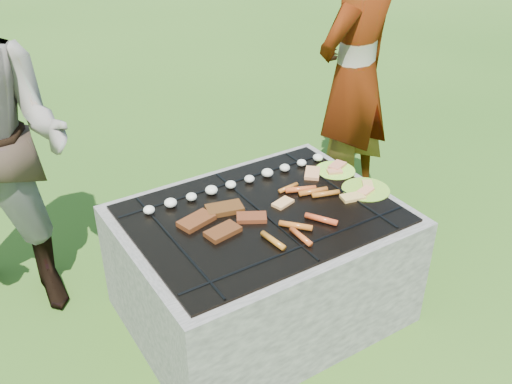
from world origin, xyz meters
TOP-DOWN VIEW (x-y plane):
  - lawn at (0.00, 0.00)m, footprint 60.00×60.00m
  - fire_pit at (0.00, 0.00)m, footprint 1.30×1.00m
  - mushrooms at (0.03, 0.28)m, footprint 1.06×0.06m
  - pork_slabs at (-0.20, 0.04)m, footprint 0.40×0.28m
  - sausages at (0.17, -0.11)m, footprint 0.53×0.47m
  - bread_on_grate at (0.36, 0.04)m, footprint 0.44×0.42m
  - plate_far at (0.56, 0.14)m, footprint 0.27×0.27m
  - plate_near at (0.56, -0.10)m, footprint 0.30×0.30m
  - cook at (1.12, 0.67)m, footprint 0.71×0.55m

SIDE VIEW (x-z plane):
  - lawn at x=0.00m, z-range 0.00..0.00m
  - fire_pit at x=0.00m, z-range -0.03..0.59m
  - plate_near at x=0.56m, z-range 0.60..0.62m
  - plate_far at x=0.56m, z-range 0.59..0.63m
  - bread_on_grate at x=0.36m, z-range 0.61..0.63m
  - pork_slabs at x=-0.20m, z-range 0.61..0.64m
  - sausages at x=0.17m, z-range 0.61..0.64m
  - mushrooms at x=0.03m, z-range 0.61..0.65m
  - cook at x=1.12m, z-range 0.00..1.74m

